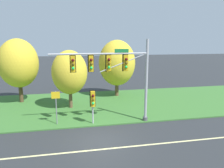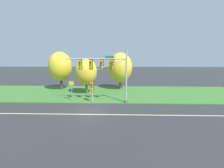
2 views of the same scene
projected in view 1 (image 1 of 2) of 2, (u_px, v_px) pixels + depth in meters
name	position (u px, v px, depth m)	size (l,w,h in m)	color
ground_plane	(101.00, 141.00, 14.91)	(160.00, 160.00, 0.00)	#282B2D
lane_stripe	(104.00, 149.00, 13.76)	(36.00, 0.16, 0.01)	beige
grass_verge	(89.00, 105.00, 22.82)	(48.00, 11.50, 0.10)	#386B2D
traffic_signal_mast	(115.00, 69.00, 17.00)	(7.79, 0.49, 6.74)	#9EA0A5
pedestrian_signal_near_kerb	(93.00, 101.00, 17.18)	(0.46, 0.55, 2.78)	#9EA0A5
route_sign_post	(56.00, 103.00, 17.24)	(0.66, 0.08, 2.73)	slate
tree_nearest_road	(18.00, 63.00, 22.99)	(4.13, 4.13, 6.81)	#4C3823
tree_left_of_mast	(70.00, 72.00, 21.16)	(3.43, 3.43, 5.71)	brown
tree_behind_signpost	(117.00, 63.00, 25.72)	(4.30, 4.30, 6.66)	brown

